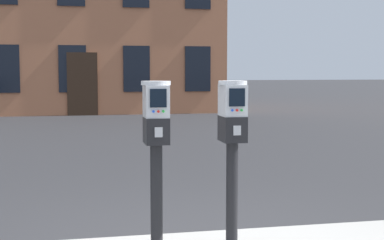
# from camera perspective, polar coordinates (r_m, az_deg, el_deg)

# --- Properties ---
(parking_meter_near_kerb) EXTENTS (0.22, 0.25, 1.28)m
(parking_meter_near_kerb) POSITION_cam_1_polar(r_m,az_deg,el_deg) (4.07, -3.69, -1.61)
(parking_meter_near_kerb) COLOR black
(parking_meter_near_kerb) RESTS_ON sidewalk_slab
(parking_meter_twin_adjacent) EXTENTS (0.22, 0.25, 1.28)m
(parking_meter_twin_adjacent) POSITION_cam_1_polar(r_m,az_deg,el_deg) (4.19, 4.15, -1.42)
(parking_meter_twin_adjacent) COLOR black
(parking_meter_twin_adjacent) RESTS_ON sidewalk_slab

